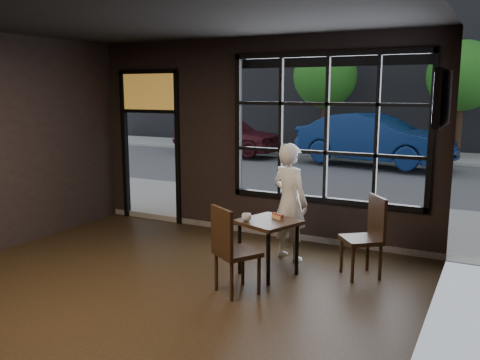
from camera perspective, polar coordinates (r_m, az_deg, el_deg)
The scene contains 17 objects.
floor at distance 5.80m, azimuth -14.08°, elevation -14.47°, with size 6.00×7.00×0.02m, color black.
ceiling at distance 5.36m, azimuth -15.61°, elevation 18.73°, with size 6.00×7.00×0.02m, color black.
wall_right at distance 4.03m, azimuth 18.79°, elevation -1.47°, with size 0.04×7.00×3.20m, color black.
window_frame at distance 7.80m, azimuth 9.70°, elevation 5.71°, with size 3.06×0.12×2.28m, color black.
stained_transom at distance 9.33m, azimuth -10.16°, elevation 9.76°, with size 1.20×0.06×0.70m, color orange.
street_asphalt at distance 28.24m, azimuth 20.09°, elevation 4.55°, with size 60.00×41.00×0.04m, color #545456.
cafe_table at distance 6.64m, azimuth 3.18°, elevation -7.55°, with size 0.67×0.67×0.73m, color black.
chair_near at distance 6.00m, azimuth -0.30°, elevation -7.83°, with size 0.46×0.46×1.05m, color black.
chair_window at distance 6.69m, azimuth 13.46°, elevation -6.24°, with size 0.45×0.45×1.05m, color black.
man at distance 7.14m, azimuth 5.60°, elevation -2.47°, with size 0.60×0.40×1.66m, color silver.
hotdog at distance 6.61m, azimuth 4.27°, elevation -4.12°, with size 0.20×0.08×0.06m, color tan, non-canonical shape.
cup at distance 6.48m, azimuth 0.75°, elevation -4.21°, with size 0.12×0.12×0.10m, color silver.
tv at distance 6.28m, azimuth 21.81°, elevation 8.55°, with size 0.12×1.10×0.64m, color black.
navy_car at distance 16.37m, azimuth 14.74°, elevation 4.48°, with size 1.66×4.76×1.57m, color #0B2252.
maroon_car at distance 18.63m, azimuth -1.46°, elevation 5.17°, with size 1.65×4.09×1.39m, color #49141C.
tree_left at distance 20.00m, azimuth 9.52°, elevation 11.40°, with size 2.41×2.41×4.12m.
tree_right at distance 18.98m, azimuth 23.73°, elevation 10.63°, with size 2.37×2.37×4.04m.
Camera 1 is at (3.57, -3.91, 2.36)m, focal length 38.00 mm.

